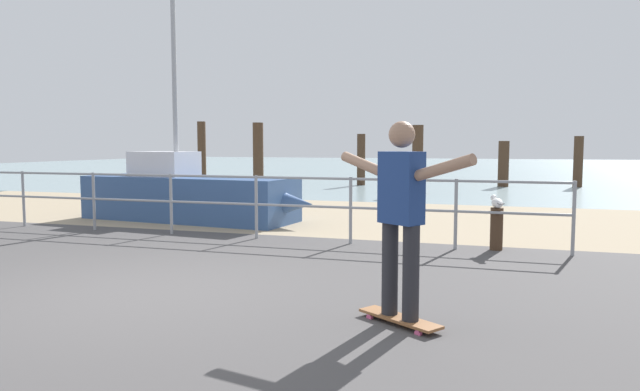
% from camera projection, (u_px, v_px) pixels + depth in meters
% --- Properties ---
extents(ground_plane, '(24.00, 10.00, 0.04)m').
position_uv_depth(ground_plane, '(58.00, 325.00, 4.94)').
color(ground_plane, '#474444').
rests_on(ground_plane, ground).
extents(beach_strip, '(24.00, 6.00, 0.04)m').
position_uv_depth(beach_strip, '(329.00, 216.00, 12.53)').
color(beach_strip, tan).
rests_on(beach_strip, ground).
extents(sea_surface, '(72.00, 50.00, 0.04)m').
position_uv_depth(sea_surface, '(448.00, 167.00, 39.09)').
color(sea_surface, '#849EA3').
rests_on(sea_surface, ground).
extents(railing_fence, '(11.09, 0.05, 1.05)m').
position_uv_depth(railing_fence, '(212.00, 196.00, 9.54)').
color(railing_fence, gray).
rests_on(railing_fence, ground).
extents(sailboat, '(5.04, 1.85, 5.19)m').
position_uv_depth(sailboat, '(196.00, 195.00, 11.59)').
color(sailboat, '#335184').
rests_on(sailboat, ground).
extents(skateboard, '(0.78, 0.61, 0.08)m').
position_uv_depth(skateboard, '(400.00, 319.00, 4.88)').
color(skateboard, brown).
rests_on(skateboard, ground).
extents(skateboarder, '(1.26, 0.87, 1.65)m').
position_uv_depth(skateboarder, '(401.00, 208.00, 4.80)').
color(skateboarder, '#26262B').
rests_on(skateboarder, skateboard).
extents(bollard_short, '(0.18, 0.18, 0.63)m').
position_uv_depth(bollard_short, '(496.00, 230.00, 8.33)').
color(bollard_short, '#422D1E').
rests_on(bollard_short, ground).
extents(seagull, '(0.23, 0.48, 0.18)m').
position_uv_depth(seagull, '(497.00, 203.00, 8.31)').
color(seagull, white).
rests_on(seagull, bollard_short).
extents(groyne_post_0, '(0.29, 0.29, 2.36)m').
position_uv_depth(groyne_post_0, '(202.00, 155.00, 20.46)').
color(groyne_post_0, '#422D1E').
rests_on(groyne_post_0, ground).
extents(groyne_post_1, '(0.34, 0.34, 2.26)m').
position_uv_depth(groyne_post_1, '(258.00, 157.00, 18.87)').
color(groyne_post_1, '#422D1E').
rests_on(groyne_post_1, ground).
extents(groyne_post_2, '(0.31, 0.31, 1.94)m').
position_uv_depth(groyne_post_2, '(361.00, 160.00, 21.67)').
color(groyne_post_2, '#422D1E').
rests_on(groyne_post_2, ground).
extents(groyne_post_3, '(0.34, 0.34, 2.15)m').
position_uv_depth(groyne_post_3, '(418.00, 160.00, 17.96)').
color(groyne_post_3, '#422D1E').
rests_on(groyne_post_3, ground).
extents(groyne_post_4, '(0.38, 0.38, 1.68)m').
position_uv_depth(groyne_post_4, '(503.00, 164.00, 20.89)').
color(groyne_post_4, '#422D1E').
rests_on(groyne_post_4, ground).
extents(groyne_post_5, '(0.33, 0.33, 1.85)m').
position_uv_depth(groyne_post_5, '(578.00, 162.00, 20.69)').
color(groyne_post_5, '#422D1E').
rests_on(groyne_post_5, ground).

